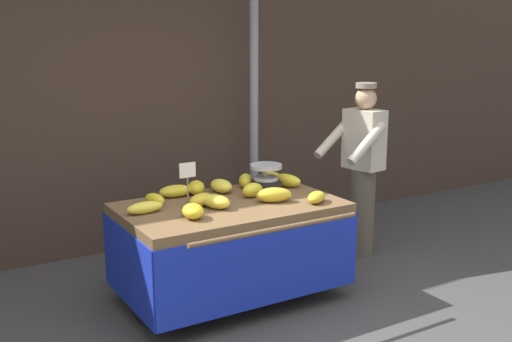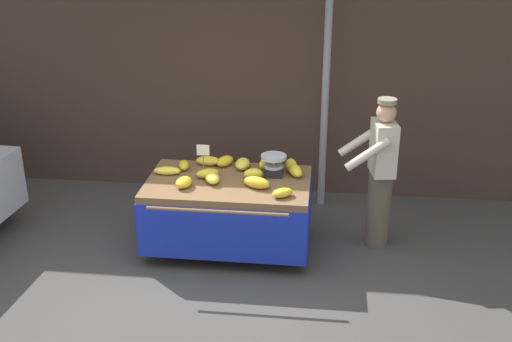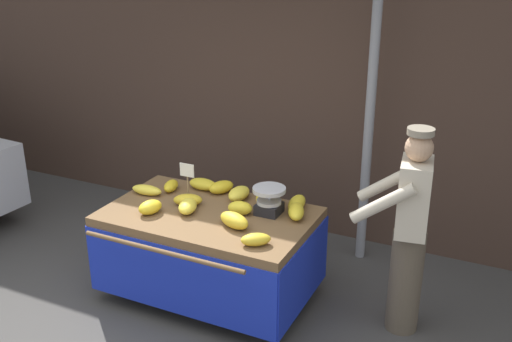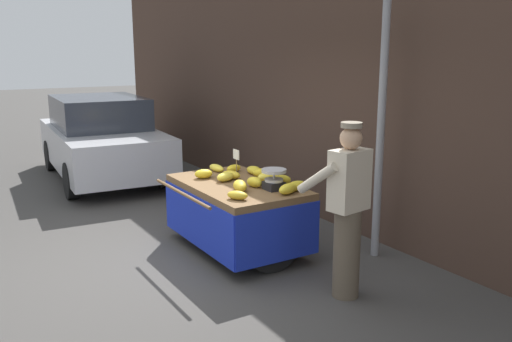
# 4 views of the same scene
# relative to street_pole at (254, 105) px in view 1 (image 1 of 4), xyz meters

# --- Properties ---
(back_wall) EXTENTS (16.00, 0.24, 3.63)m
(back_wall) POSITION_rel_street_pole_xyz_m (-1.08, 0.47, 0.37)
(back_wall) COLOR #473328
(back_wall) RESTS_ON ground
(street_pole) EXTENTS (0.09, 0.09, 2.89)m
(street_pole) POSITION_rel_street_pole_xyz_m (0.00, 0.00, 0.00)
(street_pole) COLOR gray
(street_pole) RESTS_ON ground
(banana_cart) EXTENTS (1.78, 1.27, 0.83)m
(banana_cart) POSITION_rel_street_pole_xyz_m (-1.00, -1.29, -0.84)
(banana_cart) COLOR brown
(banana_cart) RESTS_ON ground
(weighing_scale) EXTENTS (0.28, 0.28, 0.24)m
(weighing_scale) POSITION_rel_street_pole_xyz_m (-0.53, -1.08, -0.50)
(weighing_scale) COLOR black
(weighing_scale) RESTS_ON banana_cart
(price_sign) EXTENTS (0.14, 0.01, 0.34)m
(price_sign) POSITION_rel_street_pole_xyz_m (-1.29, -1.13, -0.37)
(price_sign) COLOR #997A51
(price_sign) RESTS_ON banana_cart
(banana_bunch_0) EXTENTS (0.23, 0.18, 0.12)m
(banana_bunch_0) POSITION_rel_street_pole_xyz_m (-0.74, -1.21, -0.56)
(banana_bunch_0) COLOR yellow
(banana_bunch_0) RESTS_ON banana_cart
(banana_bunch_1) EXTENTS (0.29, 0.17, 0.10)m
(banana_bunch_1) POSITION_rel_street_pole_xyz_m (-1.29, -0.87, -0.57)
(banana_bunch_1) COLOR yellow
(banana_bunch_1) RESTS_ON banana_cart
(banana_bunch_2) EXTENTS (0.30, 0.13, 0.09)m
(banana_bunch_2) POSITION_rel_street_pole_xyz_m (-1.69, -1.20, -0.57)
(banana_bunch_2) COLOR yellow
(banana_bunch_2) RESTS_ON banana_cart
(banana_bunch_3) EXTENTS (0.23, 0.29, 0.11)m
(banana_bunch_3) POSITION_rel_street_pole_xyz_m (-1.16, -1.36, -0.57)
(banana_bunch_3) COLOR yellow
(banana_bunch_3) RESTS_ON banana_cart
(banana_bunch_4) EXTENTS (0.15, 0.30, 0.11)m
(banana_bunch_4) POSITION_rel_street_pole_xyz_m (-0.34, -0.91, -0.56)
(banana_bunch_4) COLOR yellow
(banana_bunch_4) RESTS_ON banana_cart
(banana_bunch_5) EXTENTS (0.33, 0.25, 0.12)m
(banana_bunch_5) POSITION_rel_street_pole_xyz_m (-0.67, -1.44, -0.56)
(banana_bunch_5) COLOR gold
(banana_bunch_5) RESTS_ON banana_cart
(banana_bunch_6) EXTENTS (0.23, 0.31, 0.11)m
(banana_bunch_6) POSITION_rel_street_pole_xyz_m (-0.29, -1.06, -0.56)
(banana_bunch_6) COLOR yellow
(banana_bunch_6) RESTS_ON banana_cart
(banana_bunch_7) EXTENTS (0.21, 0.25, 0.13)m
(banana_bunch_7) POSITION_rel_street_pole_xyz_m (-0.63, -0.91, -0.56)
(banana_bunch_7) COLOR yellow
(banana_bunch_7) RESTS_ON banana_cart
(banana_bunch_8) EXTENTS (0.24, 0.29, 0.11)m
(banana_bunch_8) POSITION_rel_street_pole_xyz_m (-1.10, -0.87, -0.56)
(banana_bunch_8) COLOR gold
(banana_bunch_8) RESTS_ON banana_cart
(banana_bunch_9) EXTENTS (0.28, 0.22, 0.10)m
(banana_bunch_9) POSITION_rel_street_pole_xyz_m (-1.23, -1.24, -0.57)
(banana_bunch_9) COLOR gold
(banana_bunch_9) RESTS_ON banana_cart
(banana_bunch_10) EXTENTS (0.26, 0.24, 0.09)m
(banana_bunch_10) POSITION_rel_street_pole_xyz_m (-0.38, -1.63, -0.57)
(banana_bunch_10) COLOR gold
(banana_bunch_10) RESTS_ON banana_cart
(banana_bunch_11) EXTENTS (0.20, 0.25, 0.11)m
(banana_bunch_11) POSITION_rel_street_pole_xyz_m (-1.43, -1.51, -0.56)
(banana_bunch_11) COLOR gold
(banana_bunch_11) RESTS_ON banana_cart
(banana_bunch_12) EXTENTS (0.17, 0.27, 0.11)m
(banana_bunch_12) POSITION_rel_street_pole_xyz_m (-0.89, -0.93, -0.56)
(banana_bunch_12) COLOR yellow
(banana_bunch_12) RESTS_ON banana_cart
(banana_bunch_13) EXTENTS (0.16, 0.24, 0.10)m
(banana_bunch_13) POSITION_rel_street_pole_xyz_m (-1.54, -1.03, -0.57)
(banana_bunch_13) COLOR gold
(banana_bunch_13) RESTS_ON banana_cart
(vendor_person) EXTENTS (0.63, 0.58, 1.71)m
(vendor_person) POSITION_rel_street_pole_xyz_m (0.63, -1.01, -0.57)
(vendor_person) COLOR brown
(vendor_person) RESTS_ON ground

